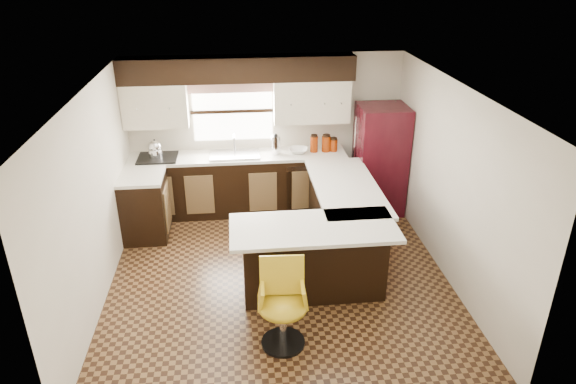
{
  "coord_description": "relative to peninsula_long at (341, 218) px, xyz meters",
  "views": [
    {
      "loc": [
        -0.47,
        -5.44,
        3.75
      ],
      "look_at": [
        0.16,
        0.45,
        0.97
      ],
      "focal_mm": 32.0,
      "sensor_mm": 36.0,
      "label": 1
    }
  ],
  "objects": [
    {
      "name": "soffit",
      "position": [
        -1.3,
        1.4,
        1.77
      ],
      "size": [
        3.4,
        0.35,
        0.36
      ],
      "primitive_type": "cube",
      "color": "black",
      "rests_on": "wall_back"
    },
    {
      "name": "peninsula_return",
      "position": [
        -0.53,
        -0.97,
        0.0
      ],
      "size": [
        1.65,
        0.6,
        0.9
      ],
      "primitive_type": "cube",
      "color": "black",
      "rests_on": "floor"
    },
    {
      "name": "canister_large",
      "position": [
        -0.18,
        1.3,
        0.62
      ],
      "size": [
        0.12,
        0.12,
        0.24
      ],
      "primitive_type": "cylinder",
      "color": "#812805",
      "rests_on": "counter_back"
    },
    {
      "name": "wall_back",
      "position": [
        -0.9,
        1.58,
        0.75
      ],
      "size": [
        4.4,
        0.0,
        4.4
      ],
      "primitive_type": "plane",
      "rotation": [
        1.57,
        0.0,
        0.0
      ],
      "color": "beige",
      "rests_on": "floor"
    },
    {
      "name": "sink",
      "position": [
        -1.4,
        1.25,
        0.51
      ],
      "size": [
        0.75,
        0.45,
        0.03
      ],
      "primitive_type": "cube",
      "color": "#B2B2B7",
      "rests_on": "counter_back"
    },
    {
      "name": "counter_left",
      "position": [
        -2.7,
        0.62,
        0.47
      ],
      "size": [
        0.6,
        0.7,
        0.04
      ],
      "primitive_type": "cube",
      "color": "silver",
      "rests_on": "base_cab_left"
    },
    {
      "name": "canister_med",
      "position": [
        0.01,
        1.3,
        0.61
      ],
      "size": [
        0.13,
        0.13,
        0.24
      ],
      "primitive_type": "cylinder",
      "color": "#812805",
      "rests_on": "counter_back"
    },
    {
      "name": "peninsula_long",
      "position": [
        0.0,
        0.0,
        0.0
      ],
      "size": [
        0.6,
        1.95,
        0.9
      ],
      "primitive_type": "cube",
      "color": "black",
      "rests_on": "floor"
    },
    {
      "name": "mixing_bowl",
      "position": [
        -0.43,
        1.28,
        0.53
      ],
      "size": [
        0.33,
        0.33,
        0.07
      ],
      "primitive_type": "imported",
      "rotation": [
        0.0,
        0.0,
        -0.17
      ],
      "color": "white",
      "rests_on": "counter_back"
    },
    {
      "name": "counter_back",
      "position": [
        -1.35,
        1.28,
        0.47
      ],
      "size": [
        3.3,
        0.6,
        0.04
      ],
      "primitive_type": "cube",
      "color": "silver",
      "rests_on": "base_cab_back"
    },
    {
      "name": "kettle",
      "position": [
        -2.57,
        1.26,
        0.66
      ],
      "size": [
        0.21,
        0.21,
        0.28
      ],
      "primitive_type": null,
      "color": "silver",
      "rests_on": "cooktop"
    },
    {
      "name": "dishwasher",
      "position": [
        -0.35,
        0.99,
        -0.02
      ],
      "size": [
        0.58,
        0.03,
        0.78
      ],
      "primitive_type": "cube",
      "color": "black",
      "rests_on": "floor"
    },
    {
      "name": "upper_cab_left",
      "position": [
        -2.52,
        1.4,
        1.27
      ],
      "size": [
        0.94,
        0.35,
        0.64
      ],
      "primitive_type": "cube",
      "color": "beige",
      "rests_on": "wall_back"
    },
    {
      "name": "base_cab_back",
      "position": [
        -1.35,
        1.28,
        0.0
      ],
      "size": [
        3.3,
        0.6,
        0.9
      ],
      "primitive_type": "cube",
      "color": "black",
      "rests_on": "floor"
    },
    {
      "name": "floor",
      "position": [
        -0.9,
        -0.62,
        -0.45
      ],
      "size": [
        4.4,
        4.4,
        0.0
      ],
      "primitive_type": "plane",
      "color": "#49301A",
      "rests_on": "ground"
    },
    {
      "name": "bar_chair",
      "position": [
        -0.97,
        -1.86,
        0.02
      ],
      "size": [
        0.53,
        0.53,
        0.94
      ],
      "primitive_type": null,
      "rotation": [
        0.0,
        0.0,
        -0.05
      ],
      "color": "gold",
      "rests_on": "floor"
    },
    {
      "name": "base_cab_left",
      "position": [
        -2.7,
        0.62,
        0.0
      ],
      "size": [
        0.6,
        0.7,
        0.9
      ],
      "primitive_type": "cube",
      "color": "black",
      "rests_on": "floor"
    },
    {
      "name": "window_pane",
      "position": [
        -1.4,
        1.56,
        1.1
      ],
      "size": [
        1.2,
        0.02,
        0.9
      ],
      "primitive_type": "cube",
      "color": "white",
      "rests_on": "wall_back"
    },
    {
      "name": "wall_right",
      "position": [
        1.2,
        -0.62,
        0.75
      ],
      "size": [
        0.0,
        4.4,
        4.4
      ],
      "primitive_type": "plane",
      "rotation": [
        1.57,
        0.0,
        -1.57
      ],
      "color": "beige",
      "rests_on": "floor"
    },
    {
      "name": "counter_pen_long",
      "position": [
        0.05,
        0.0,
        0.47
      ],
      "size": [
        0.84,
        1.95,
        0.04
      ],
      "primitive_type": "cube",
      "color": "silver",
      "rests_on": "peninsula_long"
    },
    {
      "name": "ceiling",
      "position": [
        -0.9,
        -0.62,
        1.95
      ],
      "size": [
        4.4,
        4.4,
        0.0
      ],
      "primitive_type": "plane",
      "rotation": [
        3.14,
        0.0,
        0.0
      ],
      "color": "silver",
      "rests_on": "wall_back"
    },
    {
      "name": "wall_front",
      "position": [
        -0.9,
        -2.83,
        0.75
      ],
      "size": [
        4.4,
        0.0,
        4.4
      ],
      "primitive_type": "plane",
      "rotation": [
        -1.57,
        0.0,
        0.0
      ],
      "color": "beige",
      "rests_on": "floor"
    },
    {
      "name": "counter_pen_return",
      "position": [
        -0.55,
        -1.06,
        0.47
      ],
      "size": [
        1.89,
        0.84,
        0.04
      ],
      "primitive_type": "cube",
      "color": "silver",
      "rests_on": "peninsula_return"
    },
    {
      "name": "valance",
      "position": [
        -1.4,
        1.52,
        1.49
      ],
      "size": [
        1.3,
        0.06,
        0.18
      ],
      "primitive_type": "cube",
      "color": "#D19B93",
      "rests_on": "wall_back"
    },
    {
      "name": "upper_cab_right",
      "position": [
        -0.22,
        1.4,
        1.27
      ],
      "size": [
        1.14,
        0.35,
        0.64
      ],
      "primitive_type": "cube",
      "color": "beige",
      "rests_on": "wall_back"
    },
    {
      "name": "refrigerator",
      "position": [
        0.82,
        1.1,
        0.39
      ],
      "size": [
        0.72,
        0.69,
        1.69
      ],
      "primitive_type": "cube",
      "color": "#3B0912",
      "rests_on": "floor"
    },
    {
      "name": "percolator",
      "position": [
        -0.77,
        1.28,
        0.63
      ],
      "size": [
        0.14,
        0.14,
        0.28
      ],
      "primitive_type": "cylinder",
      "color": "silver",
      "rests_on": "counter_back"
    },
    {
      "name": "canister_small",
      "position": [
        0.12,
        1.3,
        0.59
      ],
      "size": [
        0.12,
        0.12,
        0.19
      ],
      "primitive_type": "cylinder",
      "color": "#812805",
      "rests_on": "counter_back"
    },
    {
      "name": "cooktop",
      "position": [
        -2.55,
        1.25,
        0.51
      ],
      "size": [
        0.58,
        0.5,
        0.02
      ],
      "primitive_type": "cube",
      "color": "black",
      "rests_on": "counter_back"
    },
    {
      "name": "wall_left",
      "position": [
        -3.0,
        -0.62,
        0.75
      ],
      "size": [
        0.0,
        4.4,
        4.4
      ],
      "primitive_type": "plane",
      "rotation": [
        1.57,
        0.0,
        1.57
      ],
      "color": "beige",
      "rests_on": "floor"
    }
  ]
}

